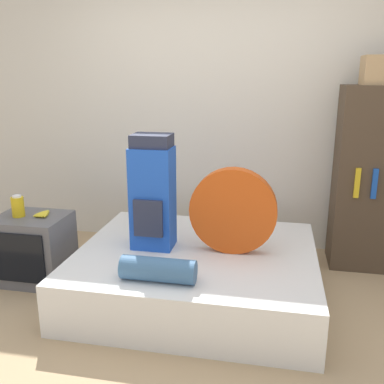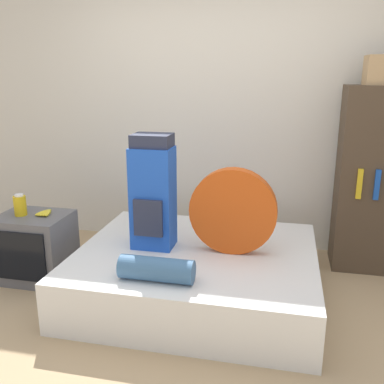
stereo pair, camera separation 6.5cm
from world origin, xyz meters
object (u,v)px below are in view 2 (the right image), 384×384
(backpack, at_px, (153,193))
(tent_bag, at_px, (233,211))
(television, at_px, (36,247))
(canister, at_px, (20,205))
(sleeping_roll, at_px, (157,269))

(backpack, bearing_deg, tent_bag, 1.33)
(television, relative_size, canister, 3.19)
(sleeping_roll, distance_m, television, 1.32)
(tent_bag, distance_m, television, 1.67)
(tent_bag, relative_size, canister, 3.63)
(canister, bearing_deg, tent_bag, 1.61)
(sleeping_roll, xyz_separation_m, television, (-1.20, 0.52, -0.17))
(backpack, relative_size, sleeping_roll, 1.78)
(tent_bag, xyz_separation_m, television, (-1.62, -0.03, -0.41))
(backpack, relative_size, television, 1.54)
(canister, bearing_deg, sleeping_roll, -21.56)
(television, bearing_deg, canister, -171.45)
(tent_bag, height_order, sleeping_roll, tent_bag)
(backpack, bearing_deg, television, -178.85)
(tent_bag, bearing_deg, sleeping_roll, -126.46)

